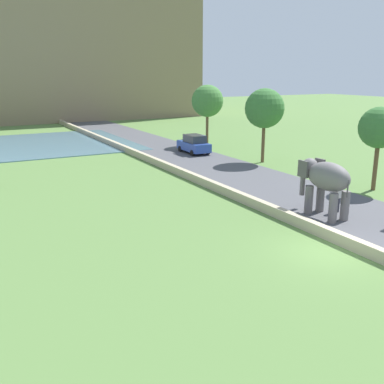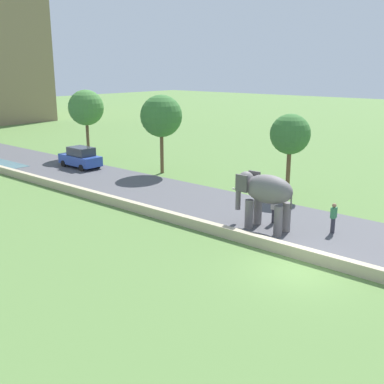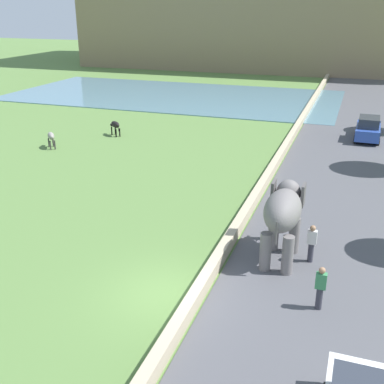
# 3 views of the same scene
# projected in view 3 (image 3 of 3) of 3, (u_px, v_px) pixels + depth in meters

# --- Properties ---
(ground_plane) EXTENTS (220.00, 220.00, 0.00)m
(ground_plane) POSITION_uv_depth(u_px,v_px,m) (165.00, 294.00, 17.04)
(ground_plane) COLOR #567A3D
(road_surface) EXTENTS (7.00, 120.00, 0.06)m
(road_surface) POSITION_uv_depth(u_px,v_px,m) (342.00, 153.00, 33.07)
(road_surface) COLOR #4C4C51
(road_surface) RESTS_ON ground
(barrier_wall) EXTENTS (0.40, 110.00, 0.55)m
(barrier_wall) POSITION_uv_depth(u_px,v_px,m) (282.00, 152.00, 32.39)
(barrier_wall) COLOR tan
(barrier_wall) RESTS_ON ground
(lake) EXTENTS (36.00, 18.00, 0.08)m
(lake) POSITION_uv_depth(u_px,v_px,m) (173.00, 95.00, 53.54)
(lake) COLOR slate
(lake) RESTS_ON ground
(elephant) EXTENTS (1.41, 3.47, 2.99)m
(elephant) POSITION_uv_depth(u_px,v_px,m) (283.00, 213.00, 18.62)
(elephant) COLOR slate
(elephant) RESTS_ON ground
(person_beside_elephant) EXTENTS (0.36, 0.22, 1.63)m
(person_beside_elephant) POSITION_uv_depth(u_px,v_px,m) (312.00, 243.00, 18.77)
(person_beside_elephant) COLOR #33333D
(person_beside_elephant) RESTS_ON ground
(person_trailing) EXTENTS (0.36, 0.22, 1.63)m
(person_trailing) POSITION_uv_depth(u_px,v_px,m) (320.00, 288.00, 15.83)
(person_trailing) COLOR #33333D
(person_trailing) RESTS_ON ground
(car_blue) EXTENTS (1.86, 4.04, 1.80)m
(car_blue) POSITION_uv_depth(u_px,v_px,m) (368.00, 129.00, 35.80)
(car_blue) COLOR #2D4CA8
(car_blue) RESTS_ON ground
(cow_black) EXTENTS (1.31, 1.10, 1.15)m
(cow_black) POSITION_uv_depth(u_px,v_px,m) (115.00, 125.00, 37.10)
(cow_black) COLOR black
(cow_black) RESTS_ON ground
(cow_grey) EXTENTS (1.19, 1.25, 1.15)m
(cow_grey) POSITION_uv_depth(u_px,v_px,m) (51.00, 137.00, 33.91)
(cow_grey) COLOR gray
(cow_grey) RESTS_ON ground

